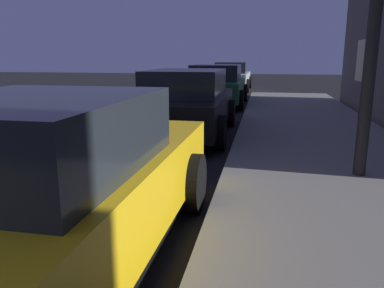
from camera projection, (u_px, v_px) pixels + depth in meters
name	position (u px, v px, depth m)	size (l,w,h in m)	color
car_yellow_cab	(46.00, 186.00, 3.01)	(2.08, 4.32, 1.43)	gold
car_black	(186.00, 103.00, 8.32)	(2.01, 4.12, 1.43)	black
car_green	(217.00, 85.00, 13.64)	(2.09, 4.36, 1.43)	#19592D
car_silver	(232.00, 76.00, 19.73)	(2.00, 4.56, 1.43)	#B7B7BF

